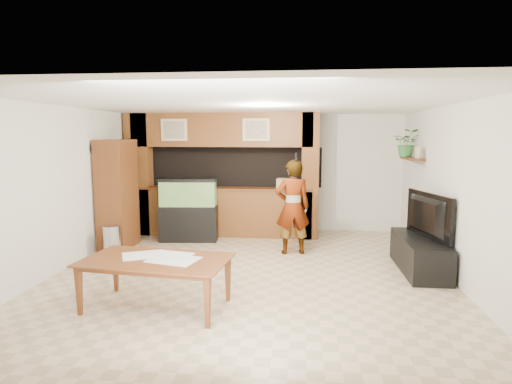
# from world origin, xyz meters

# --- Properties ---
(floor) EXTENTS (6.50, 6.50, 0.00)m
(floor) POSITION_xyz_m (0.00, 0.00, 0.00)
(floor) COLOR tan
(floor) RESTS_ON ground
(ceiling) EXTENTS (6.50, 6.50, 0.00)m
(ceiling) POSITION_xyz_m (0.00, 0.00, 2.60)
(ceiling) COLOR white
(ceiling) RESTS_ON wall_back
(wall_back) EXTENTS (6.00, 0.00, 6.00)m
(wall_back) POSITION_xyz_m (0.00, 3.25, 1.30)
(wall_back) COLOR beige
(wall_back) RESTS_ON floor
(wall_left) EXTENTS (0.00, 6.50, 6.50)m
(wall_left) POSITION_xyz_m (-3.00, 0.00, 1.30)
(wall_left) COLOR beige
(wall_left) RESTS_ON floor
(wall_right) EXTENTS (0.00, 6.50, 6.50)m
(wall_right) POSITION_xyz_m (3.00, 0.00, 1.30)
(wall_right) COLOR beige
(wall_right) RESTS_ON floor
(partition) EXTENTS (4.20, 0.99, 2.60)m
(partition) POSITION_xyz_m (-0.95, 2.64, 1.31)
(partition) COLOR brown
(partition) RESTS_ON floor
(wall_clock) EXTENTS (0.05, 0.25, 0.25)m
(wall_clock) POSITION_xyz_m (-2.97, 1.00, 1.90)
(wall_clock) COLOR black
(wall_clock) RESTS_ON wall_left
(wall_shelf) EXTENTS (0.25, 0.90, 0.04)m
(wall_shelf) POSITION_xyz_m (2.85, 1.95, 1.70)
(wall_shelf) COLOR #5E2E16
(wall_shelf) RESTS_ON wall_right
(pantry_cabinet) EXTENTS (0.51, 0.84, 2.06)m
(pantry_cabinet) POSITION_xyz_m (-2.70, 1.30, 1.03)
(pantry_cabinet) COLOR #5E2E16
(pantry_cabinet) RESTS_ON floor
(trash_can) EXTENTS (0.30, 0.30, 0.55)m
(trash_can) POSITION_xyz_m (-2.57, 0.71, 0.27)
(trash_can) COLOR #B2B2B7
(trash_can) RESTS_ON floor
(aquarium) EXTENTS (1.15, 0.43, 1.28)m
(aquarium) POSITION_xyz_m (-1.50, 1.95, 0.63)
(aquarium) COLOR black
(aquarium) RESTS_ON floor
(tv_stand) EXTENTS (0.59, 1.60, 0.53)m
(tv_stand) POSITION_xyz_m (2.65, 0.41, 0.27)
(tv_stand) COLOR black
(tv_stand) RESTS_ON floor
(television) EXTENTS (0.47, 1.24, 0.72)m
(television) POSITION_xyz_m (2.65, 0.41, 0.89)
(television) COLOR black
(television) RESTS_ON tv_stand
(photo_frame) EXTENTS (0.05, 0.16, 0.21)m
(photo_frame) POSITION_xyz_m (2.85, 1.61, 1.83)
(photo_frame) COLOR tan
(photo_frame) RESTS_ON wall_shelf
(potted_plant) EXTENTS (0.59, 0.55, 0.54)m
(potted_plant) POSITION_xyz_m (2.82, 2.26, 1.99)
(potted_plant) COLOR #2C6F2F
(potted_plant) RESTS_ON wall_shelf
(person) EXTENTS (0.69, 0.51, 1.71)m
(person) POSITION_xyz_m (0.62, 1.21, 0.86)
(person) COLOR #978352
(person) RESTS_ON floor
(microphone) EXTENTS (0.04, 0.10, 0.17)m
(microphone) POSITION_xyz_m (0.67, 1.05, 1.76)
(microphone) COLOR black
(microphone) RESTS_ON person
(dining_table) EXTENTS (1.88, 1.19, 0.63)m
(dining_table) POSITION_xyz_m (-1.01, -1.49, 0.31)
(dining_table) COLOR #5E2E16
(dining_table) RESTS_ON floor
(newspaper_a) EXTENTS (0.63, 0.56, 0.01)m
(newspaper_a) POSITION_xyz_m (-1.21, -1.32, 0.63)
(newspaper_a) COLOR silver
(newspaper_a) RESTS_ON dining_table
(newspaper_b) EXTENTS (0.68, 0.56, 0.01)m
(newspaper_b) POSITION_xyz_m (-0.77, -1.48, 0.63)
(newspaper_b) COLOR silver
(newspaper_b) RESTS_ON dining_table
(newspaper_c) EXTENTS (0.56, 0.46, 0.01)m
(newspaper_c) POSITION_xyz_m (-0.86, -1.29, 0.63)
(newspaper_c) COLOR silver
(newspaper_c) RESTS_ON dining_table
(counter_box) EXTENTS (0.34, 0.26, 0.21)m
(counter_box) POSITION_xyz_m (0.43, 2.45, 1.14)
(counter_box) COLOR #9F8656
(counter_box) RESTS_ON partition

